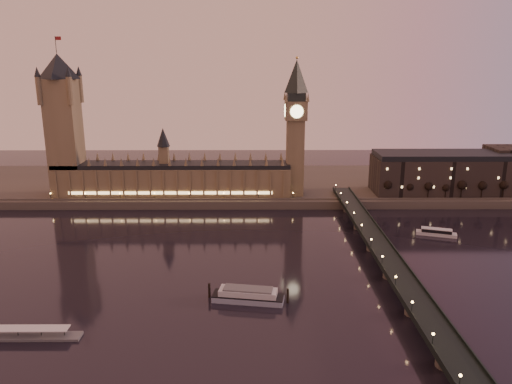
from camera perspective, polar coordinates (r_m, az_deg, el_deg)
ground at (r=276.60m, az=-4.93°, el=-8.12°), size 700.00×700.00×0.00m
far_embankment at (r=431.66m, az=0.73°, el=0.87°), size 560.00×130.00×6.00m
palace_of_westminster at (r=389.41m, az=-9.52°, el=1.93°), size 180.00×26.62×52.00m
victoria_tower at (r=402.81m, az=-21.19°, el=7.93°), size 31.68×31.68×118.00m
big_ben at (r=378.50m, az=4.56°, el=8.21°), size 17.68×17.68×104.00m
westminster_bridge at (r=282.31m, az=14.06°, el=-6.84°), size 13.20×260.00×15.30m
city_block at (r=430.26m, az=23.39°, el=2.21°), size 155.00×45.00×34.00m
bare_tree_0 at (r=388.13m, az=14.95°, el=0.53°), size 5.79×5.79×11.77m
bare_tree_1 at (r=392.09m, az=16.94°, el=0.53°), size 5.79×5.79×11.77m
bare_tree_2 at (r=396.51m, az=18.89°, el=0.53°), size 5.79×5.79×11.77m
bare_tree_3 at (r=401.38m, az=20.80°, el=0.52°), size 5.79×5.79×11.77m
bare_tree_4 at (r=406.68m, az=22.65°, el=0.52°), size 5.79×5.79×11.77m
bare_tree_5 at (r=412.39m, az=24.46°, el=0.51°), size 5.79×5.79×11.77m
bare_tree_6 at (r=418.51m, az=26.21°, el=0.51°), size 5.79×5.79×11.77m
cruise_boat_b at (r=336.59m, az=19.92°, el=-4.36°), size 25.10×13.29×4.51m
moored_barge at (r=234.56m, az=-0.91°, el=-11.71°), size 37.47×14.23×6.95m
pontoon_pier at (r=226.55m, az=-24.26°, el=-14.70°), size 39.03×6.50×10.41m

